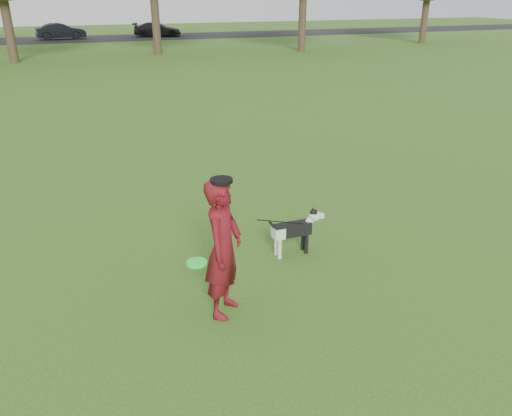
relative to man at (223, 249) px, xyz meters
name	(u,v)px	position (x,y,z in m)	size (l,w,h in m)	color
ground	(238,281)	(0.36, 0.57, -0.83)	(120.00, 120.00, 0.00)	#285116
road	(78,39)	(0.36, 40.57, -0.82)	(120.00, 7.00, 0.02)	black
man	(223,249)	(0.00, 0.00, 0.00)	(0.61, 0.40, 1.67)	#610D12
dog	(296,228)	(1.40, 1.01, -0.42)	(0.88, 0.18, 0.67)	black
car_mid	(61,31)	(-0.90, 40.57, -0.19)	(1.33, 3.80, 1.25)	black
car_right	(157,29)	(6.90, 40.57, -0.23)	(1.62, 3.99, 1.16)	black
man_held_items	(283,222)	(0.95, 0.47, -0.03)	(1.98, 1.23, 1.23)	#20FF3B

